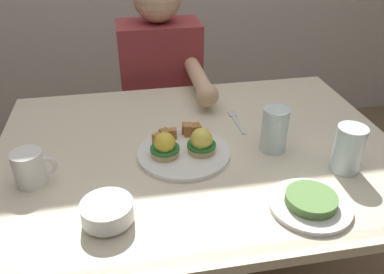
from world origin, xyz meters
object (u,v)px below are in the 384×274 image
Objects in this scene: water_glass_near at (348,151)px; coffee_mug at (30,167)px; eggs_benedict_plate at (184,147)px; side_plate at (310,203)px; fruit_bowl at (107,212)px; water_glass_far at (274,132)px; dining_table at (198,176)px; fork at (236,121)px; diner_person at (163,93)px.

coffee_mug is at bearing 173.64° from water_glass_near.
eggs_benedict_plate reaches higher than side_plate.
fruit_bowl is 0.53m from water_glass_far.
dining_table is at bearing 154.15° from water_glass_near.
fruit_bowl is (-0.22, -0.24, 0.01)m from eggs_benedict_plate.
side_plate reaches higher than fork.
eggs_benedict_plate is at bearing 160.00° from water_glass_near.
dining_table is 9.02× the size of water_glass_near.
water_glass_far reaches higher than fork.
fork is at bearing 43.95° from fruit_bowl.
water_glass_far is 0.67× the size of side_plate.
water_glass_far is (-0.16, 0.13, -0.00)m from water_glass_near.
water_glass_far is at bearing -68.51° from diner_person.
dining_table is 7.73× the size of fork.
coffee_mug is at bearing -169.22° from dining_table.
water_glass_far is (0.48, 0.22, 0.03)m from fruit_bowl.
fruit_bowl is at bearing -131.94° from eggs_benedict_plate.
fruit_bowl is 0.77× the size of fork.
dining_table is at bearing 167.83° from water_glass_far.
eggs_benedict_plate is 0.26m from fork.
water_glass_far is at bearing 89.59° from side_plate.
side_plate is (-0.00, -0.26, -0.04)m from water_glass_far.
eggs_benedict_plate is at bearing 175.84° from water_glass_far.
side_plate is 0.95m from diner_person.
diner_person reaches higher than fruit_bowl.
eggs_benedict_plate is at bearing -90.79° from diner_person.
fruit_bowl is 0.65m from water_glass_near.
fork is 0.20m from water_glass_far.
coffee_mug is (-0.19, 0.18, 0.02)m from fruit_bowl.
side_plate is at bearing -55.43° from dining_table.
fork is at bearing 20.08° from coffee_mug.
water_glass_near reaches higher than coffee_mug.
water_glass_far is 0.71m from diner_person.
side_plate is 0.18× the size of diner_person.
water_glass_far is (0.21, -0.05, 0.16)m from dining_table.
fruit_bowl is 0.48m from side_plate.
eggs_benedict_plate is 1.35× the size of side_plate.
dining_table is 0.40m from fruit_bowl.
fruit_bowl is at bearing 175.46° from side_plate.
fruit_bowl is at bearing -43.54° from coffee_mug.
fork is 0.39m from water_glass_near.
fruit_bowl is at bearing -104.63° from diner_person.
coffee_mug is 0.83× the size of water_glass_far.
diner_person is at bearing 58.59° from coffee_mug.
fruit_bowl is 0.60× the size of side_plate.
fruit_bowl is at bearing -136.05° from fork.
diner_person is (0.42, 0.69, -0.14)m from coffee_mug.
side_plate is (0.67, -0.22, -0.04)m from coffee_mug.
coffee_mug is 0.56× the size of side_plate.
coffee_mug is 0.84× the size of water_glass_near.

